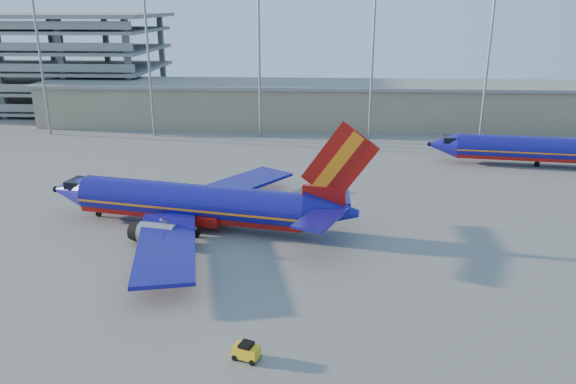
# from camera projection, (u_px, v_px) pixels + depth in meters

# --- Properties ---
(ground) EXTENTS (220.00, 220.00, 0.00)m
(ground) POSITION_uv_depth(u_px,v_px,m) (263.00, 234.00, 60.35)
(ground) COLOR slate
(ground) RESTS_ON ground
(terminal_building) EXTENTS (122.00, 16.00, 8.50)m
(terminal_building) POSITION_uv_depth(u_px,v_px,m) (340.00, 104.00, 113.33)
(terminal_building) COLOR gray
(terminal_building) RESTS_ON ground
(parking_garage) EXTENTS (62.00, 32.00, 21.40)m
(parking_garage) POSITION_uv_depth(u_px,v_px,m) (28.00, 57.00, 130.06)
(parking_garage) COLOR slate
(parking_garage) RESTS_ON ground
(light_mast_row) EXTENTS (101.60, 1.60, 28.65)m
(light_mast_row) POSITION_uv_depth(u_px,v_px,m) (316.00, 40.00, 98.03)
(light_mast_row) COLOR gray
(light_mast_row) RESTS_ON ground
(aircraft_main) EXTENTS (37.24, 35.48, 12.73)m
(aircraft_main) POSITION_uv_depth(u_px,v_px,m) (199.00, 204.00, 61.28)
(aircraft_main) COLOR navy
(aircraft_main) RESTS_ON ground
(aircraft_second) EXTENTS (35.38, 13.70, 12.00)m
(aircraft_second) POSITION_uv_depth(u_px,v_px,m) (546.00, 149.00, 84.34)
(aircraft_second) COLOR navy
(aircraft_second) RESTS_ON ground
(baggage_tug) EXTENTS (2.07, 1.66, 1.30)m
(baggage_tug) POSITION_uv_depth(u_px,v_px,m) (246.00, 351.00, 38.79)
(baggage_tug) COLOR yellow
(baggage_tug) RESTS_ON ground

